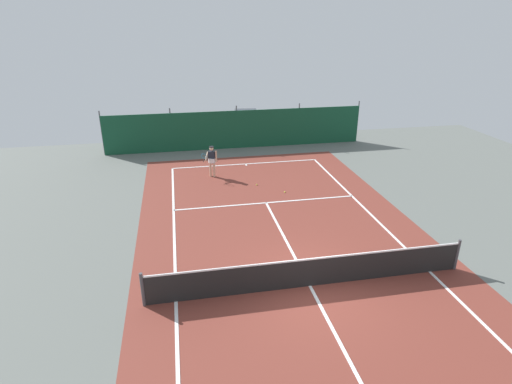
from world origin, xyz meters
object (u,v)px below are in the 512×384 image
at_px(tennis_ball_near_player, 285,192).
at_px(tennis_player, 212,159).
at_px(parked_car, 246,123).
at_px(tennis_net, 311,272).
at_px(tennis_ball_midcourt, 257,185).

bearing_deg(tennis_ball_near_player, tennis_player, 138.31).
height_order(tennis_ball_near_player, parked_car, parked_car).
distance_m(tennis_net, tennis_ball_near_player, 7.51).
bearing_deg(tennis_net, parked_car, 86.44).
distance_m(tennis_ball_near_player, tennis_ball_midcourt, 1.63).
height_order(tennis_net, parked_car, parked_car).
height_order(tennis_player, parked_car, parked_car).
distance_m(tennis_player, parked_car, 8.65).
xyz_separation_m(tennis_ball_near_player, tennis_ball_midcourt, (-1.14, 1.17, 0.00)).
relative_size(tennis_net, parked_car, 2.32).
xyz_separation_m(tennis_ball_midcourt, parked_car, (1.14, 9.71, 0.81)).
bearing_deg(tennis_ball_midcourt, tennis_ball_near_player, -45.83).
bearing_deg(parked_car, tennis_ball_midcourt, -90.82).
distance_m(tennis_ball_near_player, parked_car, 10.91).
bearing_deg(parked_car, tennis_ball_near_player, -84.14).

